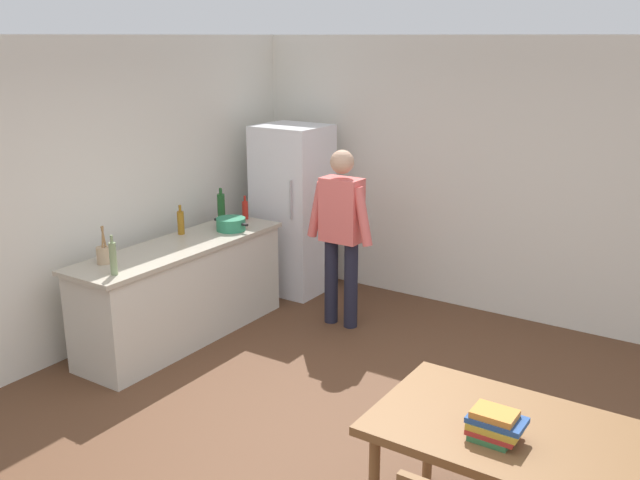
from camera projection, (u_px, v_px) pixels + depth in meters
name	position (u px, v px, depth m)	size (l,w,h in m)	color
ground_plane	(317.00, 444.00, 4.77)	(14.00, 14.00, 0.00)	brown
wall_back	(486.00, 178.00, 6.80)	(6.40, 0.12, 2.70)	silver
wall_left	(76.00, 199.00, 5.92)	(0.12, 5.60, 2.70)	silver
kitchen_counter	(183.00, 291.00, 6.34)	(0.64, 2.20, 0.90)	beige
refrigerator	(293.00, 210.00, 7.44)	(0.70, 0.67, 1.80)	white
person	(341.00, 227.00, 6.48)	(0.70, 0.22, 1.70)	#1E1E2D
dining_table	(509.00, 441.00, 3.61)	(1.40, 0.90, 0.75)	brown
cooking_pot	(231.00, 224.00, 6.64)	(0.40, 0.28, 0.12)	#2D845B
utensil_jar	(103.00, 254.00, 5.67)	(0.11, 0.11, 0.32)	tan
bottle_sauce_red	(245.00, 210.00, 7.04)	(0.06, 0.06, 0.24)	#B22319
bottle_vinegar_tall	(113.00, 258.00, 5.39)	(0.06, 0.06, 0.32)	gray
bottle_oil_amber	(181.00, 222.00, 6.50)	(0.06, 0.06, 0.28)	#996619
bottle_wine_green	(221.00, 207.00, 6.94)	(0.08, 0.08, 0.34)	#1E5123
book_stack	(495.00, 425.00, 3.46)	(0.28, 0.19, 0.15)	#387A47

